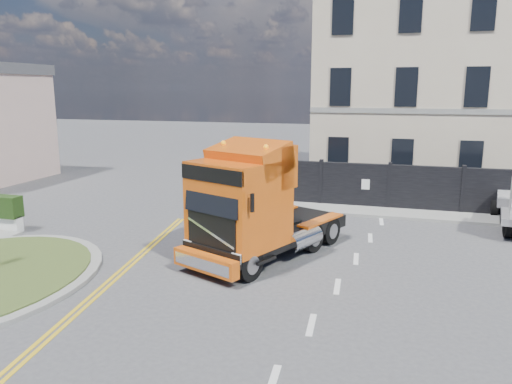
% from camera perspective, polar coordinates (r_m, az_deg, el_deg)
% --- Properties ---
extents(ground, '(120.00, 120.00, 0.00)m').
position_cam_1_polar(ground, '(14.85, -2.04, -8.96)').
color(ground, '#424244').
rests_on(ground, ground).
extents(hoarding_fence, '(18.80, 0.25, 2.00)m').
position_cam_1_polar(hoarding_fence, '(22.69, 21.40, 0.16)').
color(hoarding_fence, black).
rests_on(hoarding_fence, ground).
extents(georgian_building, '(12.30, 10.30, 12.80)m').
position_cam_1_polar(georgian_building, '(29.72, 19.80, 12.13)').
color(georgian_building, beige).
rests_on(georgian_building, ground).
extents(pavement_far, '(20.00, 1.60, 0.12)m').
position_cam_1_polar(pavement_far, '(21.97, 19.98, -2.62)').
color(pavement_far, gray).
rests_on(pavement_far, ground).
extents(truck, '(4.43, 6.44, 3.62)m').
position_cam_1_polar(truck, '(15.18, -0.50, -2.07)').
color(truck, black).
rests_on(truck, ground).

